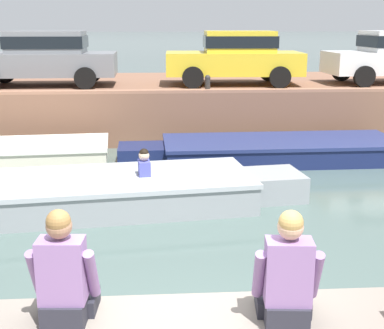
% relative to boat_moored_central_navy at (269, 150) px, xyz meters
% --- Properties ---
extents(ground_plane, '(400.00, 400.00, 0.00)m').
position_rel_boat_moored_central_navy_xyz_m(ground_plane, '(-2.48, -3.21, -0.25)').
color(ground_plane, '#4C605B').
extents(far_quay_wall, '(60.00, 6.00, 1.43)m').
position_rel_boat_moored_central_navy_xyz_m(far_quay_wall, '(-2.48, 4.54, 0.46)').
color(far_quay_wall, brown).
rests_on(far_quay_wall, ground).
extents(far_wall_coping, '(60.00, 0.24, 0.08)m').
position_rel_boat_moored_central_navy_xyz_m(far_wall_coping, '(-2.48, 1.66, 1.22)').
color(far_wall_coping, '#9F6C52').
rests_on(far_wall_coping, far_quay_wall).
extents(boat_moored_central_navy, '(6.65, 2.09, 0.51)m').
position_rel_boat_moored_central_navy_xyz_m(boat_moored_central_navy, '(0.00, 0.00, 0.00)').
color(boat_moored_central_navy, navy).
rests_on(boat_moored_central_navy, ground).
extents(motorboat_passing, '(6.61, 2.62, 1.05)m').
position_rel_boat_moored_central_navy_xyz_m(motorboat_passing, '(-3.42, -3.12, 0.03)').
color(motorboat_passing, '#93999E').
rests_on(motorboat_passing, ground).
extents(car_left_inner_grey, '(4.21, 1.99, 1.54)m').
position_rel_boat_moored_central_navy_xyz_m(car_left_inner_grey, '(-5.85, 3.50, 2.02)').
color(car_left_inner_grey, slate).
rests_on(car_left_inner_grey, far_quay_wall).
extents(car_centre_yellow, '(3.98, 2.11, 1.54)m').
position_rel_boat_moored_central_navy_xyz_m(car_centre_yellow, '(-0.34, 3.50, 2.02)').
color(car_centre_yellow, yellow).
rests_on(car_centre_yellow, far_quay_wall).
extents(mooring_bollard_mid, '(0.15, 0.15, 0.45)m').
position_rel_boat_moored_central_navy_xyz_m(mooring_bollard_mid, '(-1.31, 1.79, 1.42)').
color(mooring_bollard_mid, '#2D2B28').
rests_on(mooring_bollard_mid, far_quay_wall).
extents(person_seated_left, '(0.55, 0.55, 0.97)m').
position_rel_boat_moored_central_navy_xyz_m(person_seated_left, '(-3.41, -8.34, 0.98)').
color(person_seated_left, '#282833').
rests_on(person_seated_left, near_quay).
extents(person_seated_right, '(0.55, 0.55, 0.97)m').
position_rel_boat_moored_central_navy_xyz_m(person_seated_right, '(-1.65, -8.47, 0.98)').
color(person_seated_right, '#282833').
rests_on(person_seated_right, near_quay).
extents(bottle_drink, '(0.06, 0.06, 0.20)m').
position_rel_boat_moored_central_navy_xyz_m(bottle_drink, '(-1.66, -8.51, 0.71)').
color(bottle_drink, '#4CB259').
rests_on(bottle_drink, near_quay).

